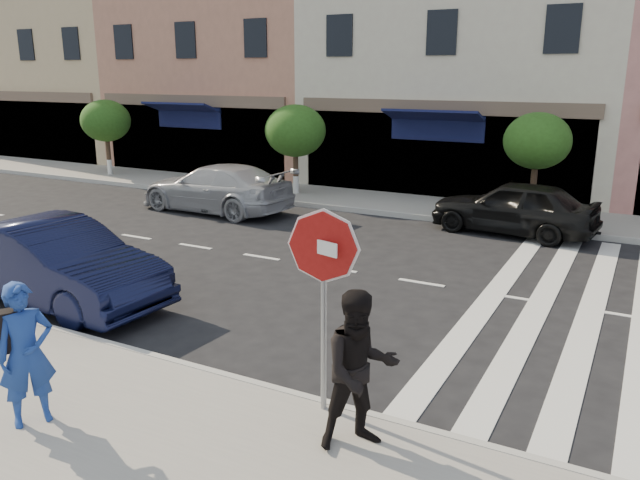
# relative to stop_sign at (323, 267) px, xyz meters

# --- Properties ---
(ground) EXTENTS (120.00, 120.00, 0.00)m
(ground) POSITION_rel_stop_sign_xyz_m (-2.65, 1.67, -2.03)
(ground) COLOR black
(ground) RESTS_ON ground
(sidewalk_near) EXTENTS (60.00, 4.50, 0.15)m
(sidewalk_near) POSITION_rel_stop_sign_xyz_m (-2.65, -2.08, -1.96)
(sidewalk_near) COLOR gray
(sidewalk_near) RESTS_ON ground
(sidewalk_far) EXTENTS (60.00, 3.00, 0.15)m
(sidewalk_far) POSITION_rel_stop_sign_xyz_m (-2.65, 12.67, -1.96)
(sidewalk_far) COLOR gray
(sidewalk_far) RESTS_ON ground
(building_west_far) EXTENTS (12.00, 9.00, 12.00)m
(building_west_far) POSITION_rel_stop_sign_xyz_m (-24.65, 18.67, 3.97)
(building_west_far) COLOR tan
(building_west_far) RESTS_ON ground
(building_west_mid) EXTENTS (10.00, 9.00, 14.00)m
(building_west_mid) POSITION_rel_stop_sign_xyz_m (-13.65, 18.67, 4.97)
(building_west_mid) COLOR tan
(building_west_mid) RESTS_ON ground
(building_centre) EXTENTS (11.00, 9.00, 11.00)m
(building_centre) POSITION_rel_stop_sign_xyz_m (-3.15, 18.67, 3.47)
(building_centre) COLOR beige
(building_centre) RESTS_ON ground
(street_tree_wa) EXTENTS (2.00, 2.00, 3.05)m
(street_tree_wa) POSITION_rel_stop_sign_xyz_m (-16.65, 12.47, 0.30)
(street_tree_wa) COLOR #473323
(street_tree_wa) RESTS_ON sidewalk_far
(street_tree_wb) EXTENTS (2.10, 2.10, 3.06)m
(street_tree_wb) POSITION_rel_stop_sign_xyz_m (-7.65, 12.47, 0.28)
(street_tree_wb) COLOR #473323
(street_tree_wb) RESTS_ON sidewalk_far
(street_tree_c) EXTENTS (1.90, 1.90, 3.04)m
(street_tree_c) POSITION_rel_stop_sign_xyz_m (0.35, 12.47, 0.33)
(street_tree_c) COLOR #473323
(street_tree_c) RESTS_ON sidewalk_far
(stop_sign) EXTENTS (0.89, 0.28, 2.60)m
(stop_sign) POSITION_rel_stop_sign_xyz_m (0.00, 0.00, 0.00)
(stop_sign) COLOR gray
(stop_sign) RESTS_ON sidewalk_near
(photographer) EXTENTS (0.68, 0.77, 1.78)m
(photographer) POSITION_rel_stop_sign_xyz_m (-2.98, -1.92, -0.99)
(photographer) COLOR navy
(photographer) RESTS_ON sidewalk_near
(walker) EXTENTS (1.14, 1.13, 1.86)m
(walker) POSITION_rel_stop_sign_xyz_m (0.72, -0.50, -0.95)
(walker) COLOR black
(walker) RESTS_ON sidewalk_near
(car_near_mid) EXTENTS (4.91, 1.98, 1.59)m
(car_near_mid) POSITION_rel_stop_sign_xyz_m (-6.39, 1.29, -1.24)
(car_near_mid) COLOR black
(car_near_mid) RESTS_ON ground
(car_far_left) EXTENTS (5.29, 2.41, 1.50)m
(car_far_left) POSITION_rel_stop_sign_xyz_m (-8.69, 9.27, -1.28)
(car_far_left) COLOR #A6A6AB
(car_far_left) RESTS_ON ground
(car_far_mid) EXTENTS (4.52, 2.21, 1.48)m
(car_far_mid) POSITION_rel_stop_sign_xyz_m (0.16, 10.77, -1.29)
(car_far_mid) COLOR black
(car_far_mid) RESTS_ON ground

